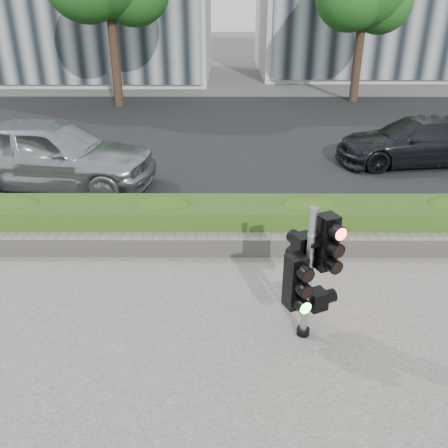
% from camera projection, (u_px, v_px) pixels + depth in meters
% --- Properties ---
extents(ground, '(120.00, 120.00, 0.00)m').
position_uv_depth(ground, '(229.00, 320.00, 6.75)').
color(ground, '#51514C').
rests_on(ground, ground).
extents(road, '(60.00, 13.00, 0.02)m').
position_uv_depth(road, '(227.00, 134.00, 15.75)').
color(road, black).
rests_on(road, ground).
extents(curb, '(60.00, 0.25, 0.12)m').
position_uv_depth(curb, '(228.00, 221.00, 9.56)').
color(curb, gray).
rests_on(curb, ground).
extents(stone_wall, '(12.00, 0.32, 0.34)m').
position_uv_depth(stone_wall, '(228.00, 245.00, 8.38)').
color(stone_wall, gray).
rests_on(stone_wall, sidewalk).
extents(hedge, '(12.00, 1.00, 0.68)m').
position_uv_depth(hedge, '(228.00, 220.00, 8.89)').
color(hedge, '#55892A').
rests_on(hedge, sidewalk).
extents(traffic_signal, '(0.68, 0.61, 1.87)m').
position_uv_depth(traffic_signal, '(309.00, 267.00, 6.01)').
color(traffic_signal, black).
rests_on(traffic_signal, sidewalk).
extents(car_silver, '(5.06, 2.57, 1.65)m').
position_uv_depth(car_silver, '(51.00, 154.00, 11.06)').
color(car_silver, '#9DA0A4').
rests_on(car_silver, road).
extents(car_dark, '(4.44, 2.17, 1.24)m').
position_uv_depth(car_dark, '(417.00, 141.00, 12.76)').
color(car_dark, black).
rests_on(car_dark, road).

